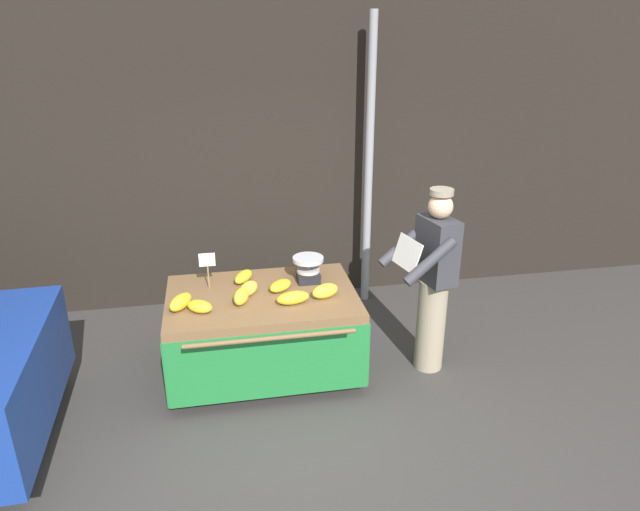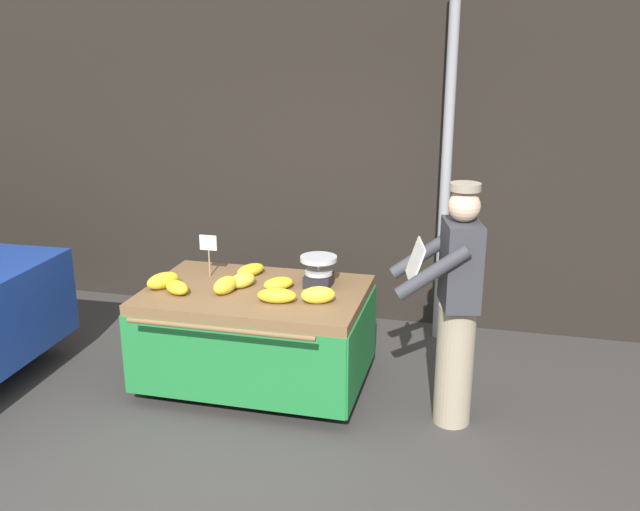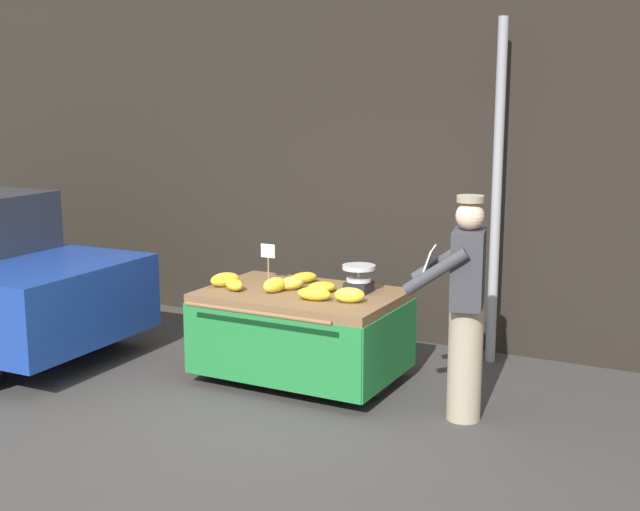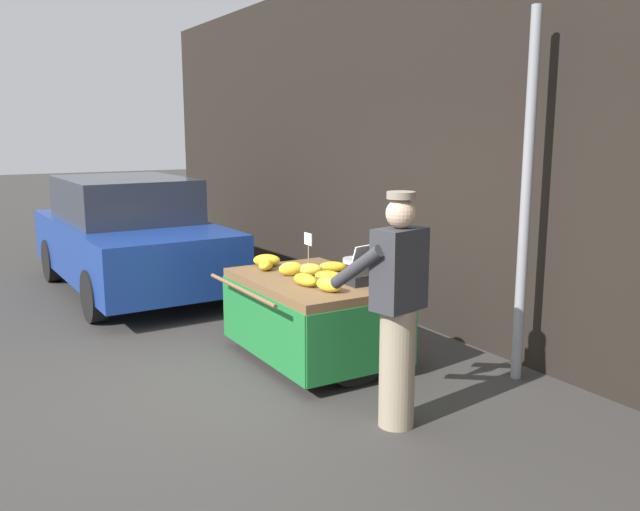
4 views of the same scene
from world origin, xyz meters
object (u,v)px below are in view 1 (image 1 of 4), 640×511
object	(u,v)px
vendor_person	(433,281)
weighing_scale	(308,269)
banana_bunch_2	(243,277)
banana_bunch_1	(293,298)
banana_bunch_5	(249,288)
banana_bunch_0	(241,296)
banana_bunch_7	(181,302)
banana_bunch_6	(280,286)
street_pole	(369,167)
banana_bunch_4	(325,291)
banana_bunch_3	(200,306)
price_sign	(207,263)
banana_cart	(263,316)

from	to	relation	value
vendor_person	weighing_scale	bearing A→B (deg)	159.98
banana_bunch_2	vendor_person	world-z (taller)	vendor_person
banana_bunch_1	banana_bunch_5	size ratio (longest dim) A/B	1.20
banana_bunch_0	banana_bunch_7	distance (m)	0.50
banana_bunch_5	banana_bunch_6	distance (m)	0.28
banana_bunch_6	vendor_person	bearing A→B (deg)	-10.08
street_pole	banana_bunch_0	bearing A→B (deg)	-135.79
banana_bunch_1	banana_bunch_6	world-z (taller)	banana_bunch_1
weighing_scale	banana_bunch_4	bearing A→B (deg)	-76.40
banana_bunch_4	vendor_person	distance (m)	0.96
street_pole	banana_bunch_6	bearing A→B (deg)	-131.86
banana_bunch_6	banana_bunch_2	bearing A→B (deg)	141.64
banana_bunch_3	price_sign	bearing A→B (deg)	79.78
banana_bunch_1	banana_bunch_0	bearing A→B (deg)	168.09
banana_bunch_3	banana_cart	bearing A→B (deg)	23.67
banana_cart	banana_bunch_3	xyz separation A→B (m)	(-0.53, -0.23, 0.26)
banana_bunch_0	banana_cart	bearing A→B (deg)	36.46
banana_bunch_2	banana_bunch_4	bearing A→B (deg)	-34.25
weighing_scale	banana_bunch_3	size ratio (longest dim) A/B	1.26
price_sign	banana_bunch_0	xyz separation A→B (m)	(0.27, -0.33, -0.18)
banana_bunch_5	weighing_scale	bearing A→B (deg)	17.27
banana_bunch_6	banana_bunch_7	xyz separation A→B (m)	(-0.85, -0.19, 0.02)
banana_bunch_1	banana_bunch_2	world-z (taller)	banana_bunch_1
street_pole	banana_bunch_0	size ratio (longest dim) A/B	13.33
banana_bunch_6	banana_bunch_4	bearing A→B (deg)	-30.36
weighing_scale	banana_bunch_4	xyz separation A→B (m)	(0.09, -0.36, -0.06)
street_pole	banana_bunch_6	world-z (taller)	street_pole
banana_cart	weighing_scale	size ratio (longest dim) A/B	5.96
street_pole	banana_bunch_0	distance (m)	2.17
banana_bunch_0	banana_bunch_6	bearing A→B (deg)	27.51
price_sign	banana_bunch_2	world-z (taller)	price_sign
banana_bunch_7	street_pole	bearing A→B (deg)	36.17
price_sign	banana_cart	bearing A→B (deg)	-24.00
banana_bunch_1	banana_bunch_4	size ratio (longest dim) A/B	1.14
weighing_scale	banana_bunch_6	distance (m)	0.32
price_sign	banana_bunch_4	size ratio (longest dim) A/B	1.38
banana_bunch_1	street_pole	bearing A→B (deg)	55.48
banana_bunch_0	banana_bunch_6	xyz separation A→B (m)	(0.35, 0.18, -0.02)
banana_cart	banana_bunch_2	xyz separation A→B (m)	(-0.14, 0.29, 0.26)
street_pole	weighing_scale	bearing A→B (deg)	-127.52
banana_cart	banana_bunch_0	size ratio (longest dim) A/B	7.16
banana_bunch_2	banana_bunch_3	distance (m)	0.65
street_pole	banana_bunch_7	xyz separation A→B (m)	(-1.97, -1.44, -0.70)
weighing_scale	banana_bunch_1	world-z (taller)	weighing_scale
banana_bunch_2	vendor_person	xyz separation A→B (m)	(1.63, -0.48, 0.03)
banana_cart	banana_bunch_6	world-z (taller)	banana_bunch_6
banana_bunch_2	banana_bunch_3	xyz separation A→B (m)	(-0.39, -0.52, 0.00)
banana_bunch_4	banana_bunch_5	xyz separation A→B (m)	(-0.64, 0.19, -0.01)
banana_cart	banana_bunch_6	xyz separation A→B (m)	(0.17, 0.05, 0.26)
banana_cart	vendor_person	xyz separation A→B (m)	(1.49, -0.19, 0.29)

